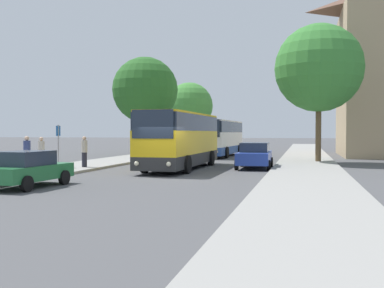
{
  "coord_description": "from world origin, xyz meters",
  "views": [
    {
      "loc": [
        6.79,
        -21.56,
        2.24
      ],
      "look_at": [
        -1.24,
        10.7,
        1.36
      ],
      "focal_mm": 42.0,
      "sensor_mm": 36.0,
      "label": 1
    }
  ],
  "objects_px": {
    "parked_car_left_curb": "(27,169)",
    "tree_left_far": "(145,90)",
    "pedestrian_waiting_far": "(84,151)",
    "tree_right_near": "(319,68)",
    "parked_car_right_near": "(255,155)",
    "pedestrian_walking_back": "(41,152)",
    "bus_middle": "(220,137)",
    "tree_left_near": "(189,106)",
    "bus_stop_sign": "(58,141)",
    "bus_front": "(181,139)",
    "pedestrian_waiting_near": "(27,154)"
  },
  "relations": [
    {
      "from": "parked_car_left_curb",
      "to": "tree_left_far",
      "type": "distance_m",
      "value": 25.81
    },
    {
      "from": "pedestrian_waiting_far",
      "to": "tree_right_near",
      "type": "relative_size",
      "value": 0.19
    },
    {
      "from": "tree_left_far",
      "to": "parked_car_left_curb",
      "type": "bearing_deg",
      "value": -80.97
    },
    {
      "from": "tree_left_far",
      "to": "parked_car_right_near",
      "type": "bearing_deg",
      "value": -47.59
    },
    {
      "from": "pedestrian_waiting_far",
      "to": "tree_left_far",
      "type": "distance_m",
      "value": 17.29
    },
    {
      "from": "parked_car_left_curb",
      "to": "pedestrian_walking_back",
      "type": "xyz_separation_m",
      "value": [
        -3.8,
        6.99,
        0.31
      ]
    },
    {
      "from": "pedestrian_walking_back",
      "to": "parked_car_right_near",
      "type": "bearing_deg",
      "value": 166.42
    },
    {
      "from": "bus_middle",
      "to": "tree_left_far",
      "type": "distance_m",
      "value": 8.6
    },
    {
      "from": "pedestrian_waiting_far",
      "to": "parked_car_left_curb",
      "type": "bearing_deg",
      "value": -115.9
    },
    {
      "from": "bus_middle",
      "to": "parked_car_left_curb",
      "type": "xyz_separation_m",
      "value": [
        -3.36,
        -25.03,
        -1.0
      ]
    },
    {
      "from": "bus_middle",
      "to": "tree_left_near",
      "type": "bearing_deg",
      "value": 116.03
    },
    {
      "from": "pedestrian_waiting_far",
      "to": "pedestrian_walking_back",
      "type": "distance_m",
      "value": 2.46
    },
    {
      "from": "bus_middle",
      "to": "parked_car_right_near",
      "type": "bearing_deg",
      "value": -69.25
    },
    {
      "from": "bus_middle",
      "to": "tree_left_near",
      "type": "distance_m",
      "value": 16.58
    },
    {
      "from": "bus_stop_sign",
      "to": "pedestrian_waiting_far",
      "type": "relative_size",
      "value": 1.37
    },
    {
      "from": "bus_front",
      "to": "tree_left_near",
      "type": "height_order",
      "value": "tree_left_near"
    },
    {
      "from": "tree_left_near",
      "to": "bus_front",
      "type": "bearing_deg",
      "value": -76.68
    },
    {
      "from": "bus_middle",
      "to": "parked_car_right_near",
      "type": "height_order",
      "value": "bus_middle"
    },
    {
      "from": "pedestrian_walking_back",
      "to": "tree_left_near",
      "type": "height_order",
      "value": "tree_left_near"
    },
    {
      "from": "parked_car_left_curb",
      "to": "pedestrian_waiting_near",
      "type": "height_order",
      "value": "pedestrian_waiting_near"
    },
    {
      "from": "pedestrian_waiting_far",
      "to": "tree_right_near",
      "type": "bearing_deg",
      "value": -5.65
    },
    {
      "from": "bus_front",
      "to": "bus_stop_sign",
      "type": "height_order",
      "value": "bus_front"
    },
    {
      "from": "parked_car_left_curb",
      "to": "tree_left_far",
      "type": "height_order",
      "value": "tree_left_far"
    },
    {
      "from": "tree_left_far",
      "to": "pedestrian_walking_back",
      "type": "bearing_deg",
      "value": -89.49
    },
    {
      "from": "bus_front",
      "to": "parked_car_right_near",
      "type": "xyz_separation_m",
      "value": [
        4.35,
        1.4,
        -0.99
      ]
    },
    {
      "from": "pedestrian_walking_back",
      "to": "bus_stop_sign",
      "type": "bearing_deg",
      "value": -153.47
    },
    {
      "from": "pedestrian_waiting_near",
      "to": "pedestrian_waiting_far",
      "type": "xyz_separation_m",
      "value": [
        1.3,
        3.83,
        -0.02
      ]
    },
    {
      "from": "bus_stop_sign",
      "to": "tree_right_near",
      "type": "height_order",
      "value": "tree_right_near"
    },
    {
      "from": "parked_car_right_near",
      "to": "tree_right_near",
      "type": "xyz_separation_m",
      "value": [
        3.96,
        5.52,
        5.99
      ]
    },
    {
      "from": "bus_middle",
      "to": "pedestrian_walking_back",
      "type": "distance_m",
      "value": 19.42
    },
    {
      "from": "bus_middle",
      "to": "tree_left_near",
      "type": "xyz_separation_m",
      "value": [
        -6.69,
        14.68,
        3.82
      ]
    },
    {
      "from": "parked_car_right_near",
      "to": "pedestrian_walking_back",
      "type": "distance_m",
      "value": 12.71
    },
    {
      "from": "bus_stop_sign",
      "to": "tree_left_far",
      "type": "xyz_separation_m",
      "value": [
        -0.67,
        16.93,
        4.58
      ]
    },
    {
      "from": "pedestrian_waiting_far",
      "to": "tree_left_near",
      "type": "distance_m",
      "value": 31.52
    },
    {
      "from": "bus_middle",
      "to": "parked_car_right_near",
      "type": "relative_size",
      "value": 2.37
    },
    {
      "from": "parked_car_right_near",
      "to": "tree_right_near",
      "type": "height_order",
      "value": "tree_right_near"
    },
    {
      "from": "bus_front",
      "to": "parked_car_left_curb",
      "type": "distance_m",
      "value": 11.12
    },
    {
      "from": "tree_left_near",
      "to": "tree_left_far",
      "type": "bearing_deg",
      "value": -92.42
    },
    {
      "from": "bus_middle",
      "to": "bus_stop_sign",
      "type": "distance_m",
      "value": 18.3
    },
    {
      "from": "pedestrian_waiting_near",
      "to": "pedestrian_walking_back",
      "type": "height_order",
      "value": "pedestrian_waiting_near"
    },
    {
      "from": "bus_front",
      "to": "bus_stop_sign",
      "type": "relative_size",
      "value": 4.19
    },
    {
      "from": "pedestrian_waiting_near",
      "to": "tree_left_near",
      "type": "relative_size",
      "value": 0.22
    },
    {
      "from": "parked_car_left_curb",
      "to": "parked_car_right_near",
      "type": "height_order",
      "value": "parked_car_right_near"
    },
    {
      "from": "pedestrian_walking_back",
      "to": "parked_car_left_curb",
      "type": "bearing_deg",
      "value": 82.31
    },
    {
      "from": "bus_front",
      "to": "tree_right_near",
      "type": "bearing_deg",
      "value": 40.39
    },
    {
      "from": "pedestrian_waiting_near",
      "to": "pedestrian_walking_back",
      "type": "xyz_separation_m",
      "value": [
        -0.6,
        2.28,
        -0.04
      ]
    },
    {
      "from": "tree_left_far",
      "to": "tree_right_near",
      "type": "xyz_separation_m",
      "value": [
        15.85,
        -7.5,
        0.51
      ]
    },
    {
      "from": "pedestrian_walking_back",
      "to": "bus_front",
      "type": "bearing_deg",
      "value": 169.05
    },
    {
      "from": "pedestrian_waiting_near",
      "to": "pedestrian_walking_back",
      "type": "relative_size",
      "value": 1.04
    },
    {
      "from": "parked_car_left_curb",
      "to": "bus_stop_sign",
      "type": "height_order",
      "value": "bus_stop_sign"
    }
  ]
}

